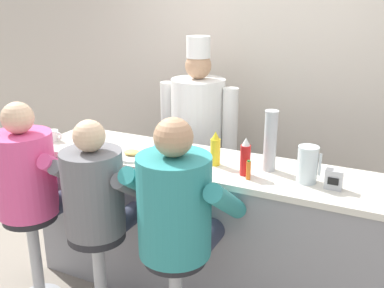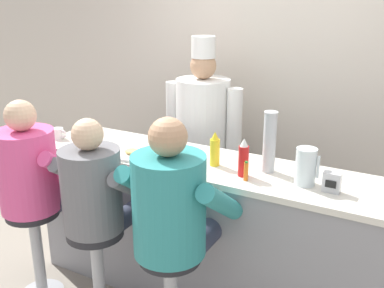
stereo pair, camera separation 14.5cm
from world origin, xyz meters
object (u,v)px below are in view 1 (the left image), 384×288
at_px(hot_sauce_bottle_orange, 248,170).
at_px(napkin_dispenser_chrome, 334,180).
at_px(cook_in_whites_near, 198,133).
at_px(ketchup_bottle_red, 245,158).
at_px(mustard_bottle_yellow, 215,149).
at_px(coffee_mug_white, 53,136).
at_px(water_pitcher_clear, 308,164).
at_px(diner_seated_grey, 97,199).
at_px(breakfast_plate, 132,155).
at_px(cereal_bowl, 165,148).
at_px(cup_stack_steel, 270,141).
at_px(diner_seated_pink, 30,180).
at_px(diner_seated_teal, 177,212).
at_px(coffee_mug_blue, 191,165).

bearing_deg(hot_sauce_bottle_orange, napkin_dispenser_chrome, 9.43).
bearing_deg(napkin_dispenser_chrome, cook_in_whites_near, 147.54).
distance_m(ketchup_bottle_red, mustard_bottle_yellow, 0.25).
height_order(coffee_mug_white, napkin_dispenser_chrome, napkin_dispenser_chrome).
relative_size(mustard_bottle_yellow, water_pitcher_clear, 1.03).
bearing_deg(water_pitcher_clear, mustard_bottle_yellow, 178.22).
height_order(hot_sauce_bottle_orange, diner_seated_grey, diner_seated_grey).
xyz_separation_m(breakfast_plate, coffee_mug_white, (-0.74, 0.04, 0.03)).
bearing_deg(breakfast_plate, coffee_mug_white, 177.03).
xyz_separation_m(ketchup_bottle_red, cook_in_whites_near, (-0.71, 0.82, -0.17)).
distance_m(breakfast_plate, coffee_mug_white, 0.75).
distance_m(napkin_dispenser_chrome, cook_in_whites_near, 1.48).
relative_size(cereal_bowl, napkin_dispenser_chrome, 1.41).
height_order(cereal_bowl, diner_seated_grey, diner_seated_grey).
xyz_separation_m(hot_sauce_bottle_orange, cook_in_whites_near, (-0.75, 0.88, -0.11)).
relative_size(ketchup_bottle_red, cup_stack_steel, 0.62).
bearing_deg(ketchup_bottle_red, coffee_mug_white, -179.90).
height_order(cup_stack_steel, napkin_dispenser_chrome, cup_stack_steel).
xyz_separation_m(mustard_bottle_yellow, diner_seated_grey, (-0.56, -0.55, -0.25)).
xyz_separation_m(hot_sauce_bottle_orange, diner_seated_pink, (-1.40, -0.41, -0.17)).
relative_size(water_pitcher_clear, cook_in_whites_near, 0.12).
xyz_separation_m(ketchup_bottle_red, cereal_bowl, (-0.66, 0.17, -0.09)).
xyz_separation_m(water_pitcher_clear, diner_seated_grey, (-1.17, -0.53, -0.25)).
bearing_deg(diner_seated_teal, cook_in_whites_near, 110.41).
bearing_deg(diner_seated_teal, ketchup_bottle_red, 63.33).
bearing_deg(coffee_mug_blue, cook_in_whites_near, 112.75).
bearing_deg(napkin_dispenser_chrome, ketchup_bottle_red, -177.58).
height_order(ketchup_bottle_red, coffee_mug_blue, ketchup_bottle_red).
distance_m(cereal_bowl, coffee_mug_white, 0.91).
xyz_separation_m(mustard_bottle_yellow, hot_sauce_bottle_orange, (0.28, -0.14, -0.05)).
xyz_separation_m(ketchup_bottle_red, diner_seated_grey, (-0.80, -0.47, -0.25)).
distance_m(coffee_mug_white, coffee_mug_blue, 1.23).
relative_size(hot_sauce_bottle_orange, diner_seated_teal, 0.08).
distance_m(mustard_bottle_yellow, cook_in_whites_near, 0.89).
xyz_separation_m(mustard_bottle_yellow, water_pitcher_clear, (0.61, -0.02, 0.00)).
height_order(ketchup_bottle_red, water_pitcher_clear, ketchup_bottle_red).
bearing_deg(diner_seated_pink, diner_seated_grey, -0.28).
bearing_deg(breakfast_plate, cereal_bowl, 54.12).
bearing_deg(diner_seated_grey, diner_seated_pink, 179.72).
xyz_separation_m(mustard_bottle_yellow, coffee_mug_white, (-1.32, -0.08, -0.07)).
bearing_deg(mustard_bottle_yellow, coffee_mug_white, -176.58).
height_order(breakfast_plate, cereal_bowl, breakfast_plate).
distance_m(ketchup_bottle_red, cook_in_whites_near, 1.10).
bearing_deg(breakfast_plate, diner_seated_teal, -36.23).
relative_size(breakfast_plate, cup_stack_steel, 0.68).
height_order(mustard_bottle_yellow, diner_seated_teal, diner_seated_teal).
xyz_separation_m(ketchup_bottle_red, coffee_mug_blue, (-0.33, -0.09, -0.08)).
relative_size(water_pitcher_clear, diner_seated_grey, 0.16).
distance_m(coffee_mug_white, diner_seated_grey, 0.91).
bearing_deg(cereal_bowl, ketchup_bottle_red, -14.03).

